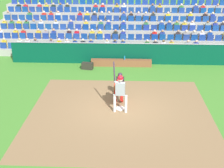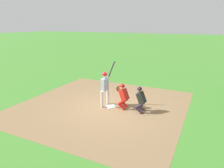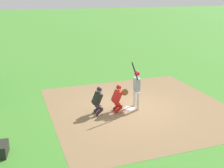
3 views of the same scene
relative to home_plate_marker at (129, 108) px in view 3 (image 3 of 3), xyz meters
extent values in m
plane|color=#42842D|center=(0.00, 0.00, -0.02)|extent=(160.00, 160.00, 0.00)
cube|color=olive|center=(0.00, 0.50, -0.01)|extent=(8.29, 8.24, 0.01)
cube|color=white|center=(0.00, 0.00, 0.00)|extent=(0.62, 0.62, 0.02)
cylinder|color=silver|center=(-0.26, 0.38, 0.41)|extent=(0.14, 0.14, 0.86)
cylinder|color=silver|center=(0.26, 0.32, 0.41)|extent=(0.14, 0.14, 0.86)
cube|color=#8F9BA5|center=(0.00, 0.35, 1.15)|extent=(0.44, 0.27, 0.61)
sphere|color=beige|center=(0.00, 0.35, 1.60)|extent=(0.22, 0.22, 0.22)
sphere|color=red|center=(0.00, 0.35, 1.67)|extent=(0.25, 0.25, 0.25)
cylinder|color=#8F9BA5|center=(0.04, 0.32, 1.44)|extent=(0.46, 0.19, 0.14)
cylinder|color=#8F9BA5|center=(0.21, 0.30, 1.44)|extent=(0.17, 0.16, 0.13)
cylinder|color=#2B1F2D|center=(0.29, 0.11, 1.88)|extent=(0.13, 0.39, 0.86)
sphere|color=black|center=(0.26, 0.27, 1.46)|extent=(0.06, 0.06, 0.06)
cylinder|color=#AA1510|center=(-0.06, -0.62, 0.14)|extent=(0.17, 0.39, 0.34)
cylinder|color=#AA1510|center=(-0.06, -0.62, 0.36)|extent=(0.17, 0.39, 0.33)
cylinder|color=#AA1510|center=(0.26, -0.64, 0.14)|extent=(0.17, 0.39, 0.34)
cylinder|color=#AA1510|center=(0.26, -0.64, 0.36)|extent=(0.17, 0.39, 0.33)
cube|color=red|center=(0.10, -0.67, 0.72)|extent=(0.45, 0.46, 0.60)
cube|color=#AA1510|center=(0.10, -0.55, 0.72)|extent=(0.40, 0.25, 0.45)
sphere|color=beige|center=(0.10, -0.57, 1.08)|extent=(0.22, 0.22, 0.22)
cube|color=black|center=(0.10, -0.57, 1.08)|extent=(0.21, 0.13, 0.20)
sphere|color=#AA1510|center=(0.10, -0.57, 1.14)|extent=(0.24, 0.24, 0.24)
cylinder|color=brown|center=(0.24, -0.34, 0.93)|extent=(0.09, 0.30, 0.30)
cylinder|color=red|center=(0.26, -0.52, 0.86)|extent=(0.13, 0.39, 0.22)
cylinder|color=#2D202D|center=(-0.11, -1.54, 0.14)|extent=(0.14, 0.38, 0.34)
cylinder|color=#2D202D|center=(-0.11, -1.54, 0.36)|extent=(0.14, 0.38, 0.33)
cylinder|color=#2D202D|center=(0.21, -1.54, 0.14)|extent=(0.14, 0.38, 0.34)
cylinder|color=#2D202D|center=(0.21, -1.54, 0.36)|extent=(0.14, 0.38, 0.33)
cube|color=black|center=(0.05, -1.58, 0.72)|extent=(0.42, 0.44, 0.60)
cube|color=#2D202D|center=(0.05, -1.46, 0.72)|extent=(0.38, 0.23, 0.44)
sphere|color=tan|center=(0.05, -1.47, 1.08)|extent=(0.22, 0.22, 0.22)
cube|color=black|center=(0.05, -1.47, 1.08)|extent=(0.20, 0.12, 0.20)
sphere|color=#2D202D|center=(0.05, -1.47, 1.14)|extent=(0.24, 0.24, 0.24)
cube|color=#282620|center=(2.20, -5.57, 0.20)|extent=(0.75, 0.47, 0.43)
camera|label=1|loc=(-0.24, 13.80, 6.79)|focal=52.03mm
camera|label=2|loc=(-8.78, -4.32, 4.10)|focal=32.97mm
camera|label=3|loc=(11.33, -4.92, 5.24)|focal=45.66mm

